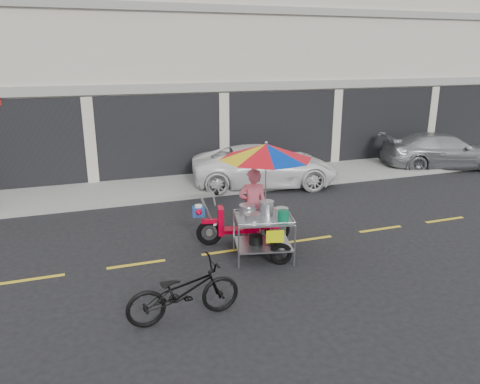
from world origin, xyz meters
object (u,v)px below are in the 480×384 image
object	(u,v)px
near_bicycle	(184,291)
food_vendor_rig	(260,182)
white_pickup	(265,166)
silver_pickup	(443,151)

from	to	relation	value
near_bicycle	food_vendor_rig	size ratio (longest dim) A/B	0.75
white_pickup	silver_pickup	distance (m)	7.26
near_bicycle	food_vendor_rig	distance (m)	3.23
silver_pickup	near_bicycle	bearing A→B (deg)	136.29
white_pickup	silver_pickup	size ratio (longest dim) A/B	1.04
silver_pickup	white_pickup	bearing A→B (deg)	105.05
white_pickup	silver_pickup	xyz separation A→B (m)	(7.26, 0.00, 0.00)
food_vendor_rig	silver_pickup	bearing A→B (deg)	40.51
white_pickup	silver_pickup	bearing A→B (deg)	-77.92
silver_pickup	near_bicycle	distance (m)	13.59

